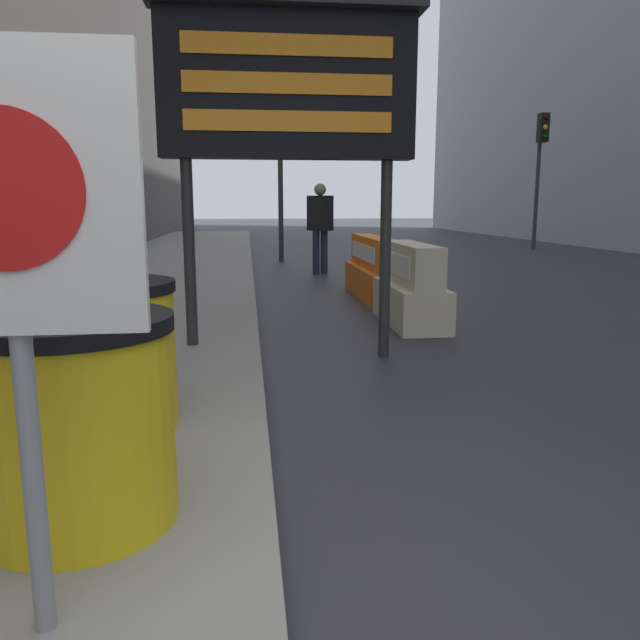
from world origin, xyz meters
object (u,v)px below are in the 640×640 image
Objects in this scene: traffic_cone_near at (394,272)px; traffic_light_far_side at (541,152)px; jersey_barrier_cream at (410,289)px; pedestrian_worker at (320,221)px; barrel_drum_middle at (107,354)px; message_board at (288,86)px; warning_sign at (9,233)px; barrel_drum_foreground at (75,420)px; jersey_barrier_orange_near at (373,271)px; traffic_light_near_curb at (280,125)px.

traffic_cone_near is 0.14× the size of traffic_light_far_side.
pedestrian_worker reaches higher than jersey_barrier_cream.
barrel_drum_middle is 2.94m from message_board.
warning_sign is (0.17, -1.76, 0.74)m from barrel_drum_middle.
message_board is (0.98, 3.79, 1.05)m from warning_sign.
traffic_light_far_side is (7.02, 11.56, 2.53)m from jersey_barrier_cream.
traffic_light_far_side is at bearing 58.74° from jersey_barrier_cream.
barrel_drum_middle is at bearing -53.95° from pedestrian_worker.
jersey_barrier_cream is 2.84× the size of traffic_cone_near.
message_board is 2.90m from jersey_barrier_cream.
warning_sign is at bearing -85.07° from barrel_drum_foreground.
barrel_drum_middle is at bearing 95.57° from warning_sign.
pedestrian_worker is at bearing 97.37° from jersey_barrier_orange_near.
pedestrian_worker reaches higher than jersey_barrier_orange_near.
barrel_drum_middle is 0.18× the size of traffic_light_near_curb.
message_board is 1.71× the size of pedestrian_worker.
jersey_barrier_cream is at bearing 53.23° from barrel_drum_middle.
warning_sign is at bearing -115.07° from jersey_barrier_cream.
warning_sign is 9.01m from traffic_cone_near.
barrel_drum_foreground is at bearing -120.54° from traffic_light_far_side.
warning_sign is at bearing -96.07° from traffic_light_near_curb.
warning_sign is 0.54× the size of message_board.
warning_sign is 0.75× the size of jersey_barrier_orange_near.
barrel_drum_foreground is at bearing -51.87° from pedestrian_worker.
pedestrian_worker is at bearing 78.16° from barrel_drum_foreground.
warning_sign is 2.89× the size of traffic_cone_near.
traffic_light_near_curb is at bearing -157.05° from traffic_light_far_side.
barrel_drum_middle is at bearing -115.65° from traffic_cone_near.
traffic_light_far_side reaches higher than barrel_drum_middle.
pedestrian_worker is at bearing -76.74° from traffic_light_near_curb.
barrel_drum_middle is 18.11m from traffic_light_far_side.
jersey_barrier_cream is 13.76m from traffic_light_far_side.
message_board reaches higher than barrel_drum_middle.
traffic_light_far_side is 2.27× the size of pedestrian_worker.
pedestrian_worker is (2.12, 10.11, 0.49)m from barrel_drum_foreground.
pedestrian_worker is at bearing -140.67° from traffic_light_far_side.
jersey_barrier_orange_near is at bearing 69.52° from barrel_drum_foreground.
jersey_barrier_orange_near is 0.49× the size of traffic_light_near_curb.
traffic_light_far_side reaches higher than pedestrian_worker.
traffic_cone_near is at bearing 70.23° from warning_sign.
traffic_light_far_side is at bearing 53.24° from jersey_barrier_orange_near.
barrel_drum_foreground is 0.51× the size of jersey_barrier_cream.
barrel_drum_middle is 0.20× the size of traffic_light_far_side.
barrel_drum_middle is 7.39m from traffic_cone_near.
message_board is at bearing 60.48° from barrel_drum_middle.
message_board is (1.04, 3.12, 1.79)m from barrel_drum_foreground.
message_board is 9.72m from traffic_light_near_curb.
barrel_drum_middle is at bearing 95.96° from barrel_drum_foreground.
jersey_barrier_orange_near is at bearing -79.96° from traffic_light_near_curb.
barrel_drum_middle is 0.37× the size of jersey_barrier_orange_near.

